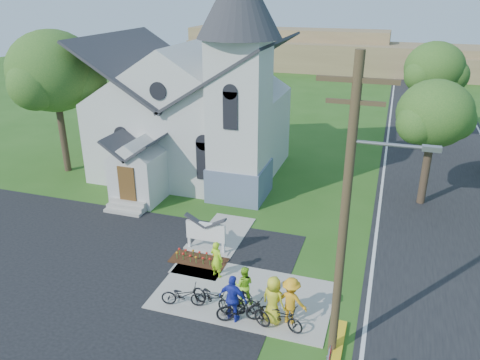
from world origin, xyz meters
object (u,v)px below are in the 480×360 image
(utility_pole, at_px, (347,209))
(cyclist_1, at_px, (244,285))
(cyclist_0, at_px, (217,259))
(bike_0, at_px, (183,295))
(bike_2, at_px, (212,297))
(church_sign, at_px, (206,232))
(cyclist_2, at_px, (233,299))
(bike_1, at_px, (250,307))
(cyclist_3, at_px, (291,301))
(bike_3, at_px, (240,309))
(cyclist_4, at_px, (273,300))
(bike_4, at_px, (281,315))

(utility_pole, distance_m, cyclist_1, 6.08)
(cyclist_0, relative_size, cyclist_1, 1.05)
(bike_0, bearing_deg, bike_2, -93.46)
(church_sign, xyz_separation_m, bike_2, (1.82, -3.85, -0.48))
(utility_pole, xyz_separation_m, bike_0, (-5.87, 0.65, -4.90))
(bike_0, relative_size, cyclist_2, 0.91)
(bike_1, xyz_separation_m, cyclist_3, (1.43, 0.38, 0.36))
(church_sign, xyz_separation_m, cyclist_2, (2.80, -4.29, -0.03))
(bike_2, distance_m, bike_3, 1.32)
(bike_1, bearing_deg, bike_2, 102.88)
(bike_3, bearing_deg, church_sign, 13.76)
(bike_2, relative_size, cyclist_4, 1.00)
(cyclist_2, height_order, bike_2, cyclist_2)
(bike_3, height_order, bike_4, bike_3)
(utility_pole, height_order, bike_4, utility_pole)
(church_sign, distance_m, bike_4, 6.14)
(church_sign, distance_m, bike_2, 4.29)
(church_sign, relative_size, cyclist_4, 1.16)
(bike_0, xyz_separation_m, bike_1, (2.70, -0.05, 0.11))
(cyclist_2, bearing_deg, cyclist_3, -157.22)
(cyclist_0, bearing_deg, cyclist_1, 157.11)
(church_sign, height_order, cyclist_0, cyclist_0)
(bike_0, relative_size, cyclist_1, 1.09)
(utility_pole, height_order, cyclist_3, utility_pole)
(utility_pole, height_order, bike_0, utility_pole)
(bike_3, relative_size, cyclist_4, 0.95)
(bike_1, bearing_deg, cyclist_4, -54.13)
(cyclist_0, bearing_deg, bike_2, 122.84)
(bike_1, bearing_deg, bike_3, 137.26)
(utility_pole, distance_m, cyclist_0, 7.58)
(utility_pole, bearing_deg, bike_0, 173.67)
(cyclist_0, xyz_separation_m, bike_1, (2.17, -2.29, -0.27))
(cyclist_0, distance_m, bike_4, 4.05)
(cyclist_4, bearing_deg, cyclist_0, -14.32)
(cyclist_4, bearing_deg, church_sign, -22.16)
(church_sign, xyz_separation_m, cyclist_1, (2.85, -3.15, -0.18))
(cyclist_2, xyz_separation_m, bike_3, (0.27, 0.04, -0.41))
(cyclist_1, bearing_deg, bike_2, 21.67)
(utility_pole, distance_m, bike_2, 6.84)
(cyclist_2, bearing_deg, bike_1, -154.91)
(bike_2, distance_m, cyclist_3, 3.04)
(cyclist_2, relative_size, cyclist_4, 1.01)
(bike_0, relative_size, bike_2, 0.91)
(bike_0, bearing_deg, church_sign, -3.66)
(cyclist_0, xyz_separation_m, bike_2, (0.60, -2.05, -0.33))
(utility_pole, relative_size, cyclist_0, 6.04)
(cyclist_2, distance_m, bike_2, 1.17)
(church_sign, distance_m, bike_1, 5.34)
(cyclist_2, bearing_deg, bike_4, -166.16)
(cyclist_3, distance_m, bike_3, 1.87)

